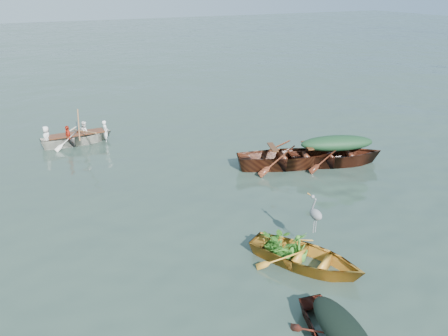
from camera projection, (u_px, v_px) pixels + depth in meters
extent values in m
plane|color=#2E4036|center=(300.00, 214.00, 12.16)|extent=(140.00, 140.00, 0.00)
imported|color=#BC7124|center=(305.00, 266.00, 9.93)|extent=(2.96, 3.56, 0.90)
imported|color=#451F10|center=(335.00, 165.00, 15.43)|extent=(4.90, 2.88, 1.11)
imported|color=brown|center=(289.00, 167.00, 15.24)|extent=(5.30, 3.05, 1.23)
imported|color=silver|center=(78.00, 144.00, 17.39)|extent=(3.87, 1.24, 0.89)
ellipsoid|color=black|center=(343.00, 327.00, 7.38)|extent=(0.91, 1.82, 0.40)
ellipsoid|color=#16371C|center=(337.00, 143.00, 15.11)|extent=(2.69, 1.58, 0.52)
imported|color=#2F6F1D|center=(285.00, 230.00, 9.92)|extent=(1.07, 1.13, 0.60)
imported|color=white|center=(75.00, 124.00, 17.06)|extent=(2.72, 1.10, 0.76)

